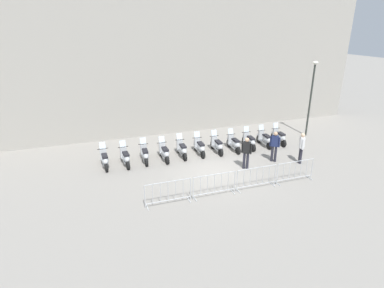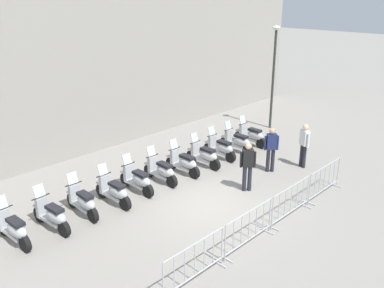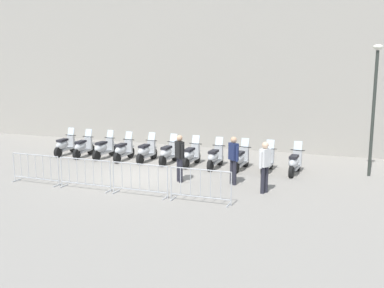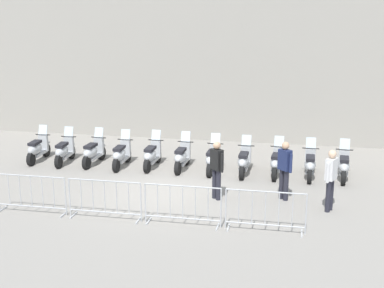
# 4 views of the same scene
# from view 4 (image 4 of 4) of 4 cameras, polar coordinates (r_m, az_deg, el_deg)

# --- Properties ---
(ground_plane) EXTENTS (120.00, 120.00, 0.00)m
(ground_plane) POSITION_cam_4_polar(r_m,az_deg,el_deg) (15.91, -2.98, -5.36)
(ground_plane) COLOR gray
(motorcycle_0) EXTENTS (0.56, 1.72, 1.24)m
(motorcycle_0) POSITION_cam_4_polar(r_m,az_deg,el_deg) (19.82, -16.42, -0.56)
(motorcycle_0) COLOR black
(motorcycle_0) RESTS_ON ground
(motorcycle_1) EXTENTS (0.56, 1.73, 1.24)m
(motorcycle_1) POSITION_cam_4_polar(r_m,az_deg,el_deg) (19.27, -13.71, -0.80)
(motorcycle_1) COLOR black
(motorcycle_1) RESTS_ON ground
(motorcycle_2) EXTENTS (0.56, 1.73, 1.24)m
(motorcycle_2) POSITION_cam_4_polar(r_m,az_deg,el_deg) (18.92, -10.68, -0.91)
(motorcycle_2) COLOR black
(motorcycle_2) RESTS_ON ground
(motorcycle_3) EXTENTS (0.56, 1.72, 1.24)m
(motorcycle_3) POSITION_cam_4_polar(r_m,az_deg,el_deg) (18.46, -7.70, -1.18)
(motorcycle_3) COLOR black
(motorcycle_3) RESTS_ON ground
(motorcycle_4) EXTENTS (0.56, 1.72, 1.24)m
(motorcycle_4) POSITION_cam_4_polar(r_m,az_deg,el_deg) (18.27, -4.39, -1.25)
(motorcycle_4) COLOR black
(motorcycle_4) RESTS_ON ground
(motorcycle_5) EXTENTS (0.56, 1.72, 1.24)m
(motorcycle_5) POSITION_cam_4_polar(r_m,az_deg,el_deg) (18.00, -1.11, -1.45)
(motorcycle_5) COLOR black
(motorcycle_5) RESTS_ON ground
(motorcycle_6) EXTENTS (0.56, 1.72, 1.24)m
(motorcycle_6) POSITION_cam_4_polar(r_m,az_deg,el_deg) (17.75, 2.24, -1.69)
(motorcycle_6) COLOR black
(motorcycle_6) RESTS_ON ground
(motorcycle_7) EXTENTS (0.56, 1.72, 1.24)m
(motorcycle_7) POSITION_cam_4_polar(r_m,az_deg,el_deg) (17.56, 5.66, -1.93)
(motorcycle_7) COLOR black
(motorcycle_7) RESTS_ON ground
(motorcycle_8) EXTENTS (0.56, 1.73, 1.24)m
(motorcycle_8) POSITION_cam_4_polar(r_m,az_deg,el_deg) (17.56, 9.16, -2.04)
(motorcycle_8) COLOR black
(motorcycle_8) RESTS_ON ground
(motorcycle_9) EXTENTS (0.56, 1.72, 1.24)m
(motorcycle_9) POSITION_cam_4_polar(r_m,az_deg,el_deg) (17.55, 12.67, -2.23)
(motorcycle_9) COLOR black
(motorcycle_9) RESTS_ON ground
(motorcycle_10) EXTENTS (0.56, 1.73, 1.24)m
(motorcycle_10) POSITION_cam_4_polar(r_m,az_deg,el_deg) (17.67, 16.13, -2.34)
(motorcycle_10) COLOR black
(motorcycle_10) RESTS_ON ground
(barrier_segment_0) EXTENTS (2.01, 0.45, 1.07)m
(barrier_segment_0) POSITION_cam_4_polar(r_m,az_deg,el_deg) (14.90, -17.02, -5.26)
(barrier_segment_0) COLOR #B2B5B7
(barrier_segment_0) RESTS_ON ground
(barrier_segment_1) EXTENTS (2.01, 0.45, 1.07)m
(barrier_segment_1) POSITION_cam_4_polar(r_m,az_deg,el_deg) (14.05, -9.44, -6.00)
(barrier_segment_1) COLOR #B2B5B7
(barrier_segment_1) RESTS_ON ground
(barrier_segment_2) EXTENTS (2.01, 0.45, 1.07)m
(barrier_segment_2) POSITION_cam_4_polar(r_m,az_deg,el_deg) (13.48, -1.02, -6.70)
(barrier_segment_2) COLOR #B2B5B7
(barrier_segment_2) RESTS_ON ground
(barrier_segment_3) EXTENTS (2.01, 0.45, 1.07)m
(barrier_segment_3) POSITION_cam_4_polar(r_m,az_deg,el_deg) (13.21, 7.95, -7.29)
(barrier_segment_3) COLOR #B2B5B7
(barrier_segment_3) RESTS_ON ground
(officer_near_row_end) EXTENTS (0.43, 0.41, 1.73)m
(officer_near_row_end) POSITION_cam_4_polar(r_m,az_deg,el_deg) (15.14, 2.70, -2.48)
(officer_near_row_end) COLOR #23232D
(officer_near_row_end) RESTS_ON ground
(officer_mid_plaza) EXTENTS (0.43, 0.41, 1.73)m
(officer_mid_plaza) POSITION_cam_4_polar(r_m,az_deg,el_deg) (15.32, 10.01, -2.49)
(officer_mid_plaza) COLOR #23232D
(officer_mid_plaza) RESTS_ON ground
(officer_by_barriers) EXTENTS (0.35, 0.50, 1.73)m
(officer_by_barriers) POSITION_cam_4_polar(r_m,az_deg,el_deg) (14.72, 14.82, -3.45)
(officer_by_barriers) COLOR #23232D
(officer_by_barriers) RESTS_ON ground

